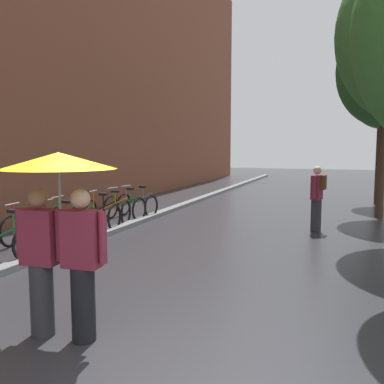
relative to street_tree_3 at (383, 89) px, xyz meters
The scene contains 14 objects.
ground_plane 14.75m from the street_tree_3, 104.15° to the right, with size 80.00×80.00×0.00m, color #2D2D33.
building_facade 14.12m from the street_tree_3, 164.68° to the right, with size 8.00×36.00×12.98m, color brown.
kerb_strip 8.69m from the street_tree_3, 151.01° to the right, with size 0.30×36.00×0.12m, color slate.
street_tree_3 is the anchor object (origin of this frame).
parked_bicycle_0 13.65m from the street_tree_3, 123.86° to the right, with size 1.12×0.76×0.96m.
parked_bicycle_1 13.08m from the street_tree_3, 126.40° to the right, with size 1.16×0.83×0.96m.
parked_bicycle_2 12.45m from the street_tree_3, 127.48° to the right, with size 1.16×0.83×0.96m.
parked_bicycle_3 12.01m from the street_tree_3, 130.25° to the right, with size 1.12×0.76×0.96m.
parked_bicycle_4 11.37m from the street_tree_3, 132.70° to the right, with size 1.11×0.75×0.96m.
parked_bicycle_5 10.94m from the street_tree_3, 135.72° to the right, with size 1.17×0.85×0.96m.
parked_bicycle_6 10.39m from the street_tree_3, 139.07° to the right, with size 1.16×0.83×0.96m.
parked_bicycle_7 9.94m from the street_tree_3, 142.04° to the right, with size 1.17×0.85×0.96m.
couple_under_umbrella 14.19m from the street_tree_3, 107.52° to the right, with size 1.24×1.24×2.06m.
pedestrian_walking_midground 7.23m from the street_tree_3, 107.19° to the right, with size 0.38×0.58×1.65m.
Camera 1 is at (2.11, -3.24, 2.11)m, focal length 38.69 mm.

